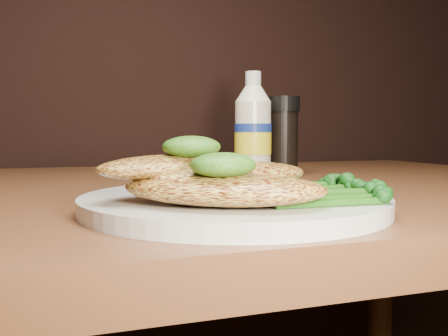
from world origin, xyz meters
name	(u,v)px	position (x,y,z in m)	size (l,w,h in m)	color
plate	(234,203)	(-0.07, 0.80, 0.76)	(0.28, 0.28, 0.01)	silver
chicken_front	(223,189)	(-0.10, 0.74, 0.78)	(0.17, 0.09, 0.03)	gold
chicken_mid	(230,175)	(-0.08, 0.78, 0.79)	(0.16, 0.08, 0.02)	gold
chicken_back	(173,167)	(-0.13, 0.80, 0.79)	(0.14, 0.07, 0.02)	gold
pesto_front	(223,165)	(-0.10, 0.73, 0.80)	(0.05, 0.05, 0.02)	black
pesto_back	(191,147)	(-0.11, 0.78, 0.81)	(0.05, 0.05, 0.02)	black
broccolini_bundle	(309,188)	(-0.02, 0.75, 0.77)	(0.13, 0.10, 0.02)	#1E5111
mayo_bottle	(253,125)	(0.08, 1.12, 0.84)	(0.06, 0.06, 0.17)	#F1E8CC
pepper_grinder	(283,136)	(0.14, 1.13, 0.82)	(0.05, 0.05, 0.13)	black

